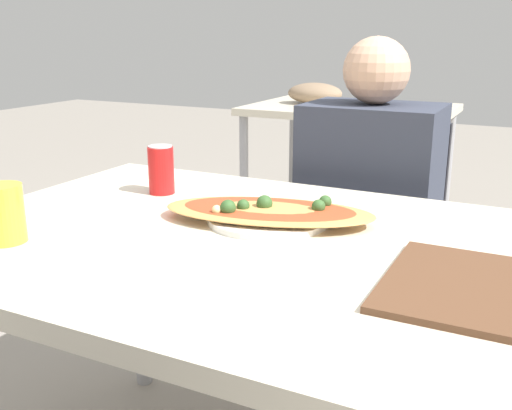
# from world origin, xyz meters

# --- Properties ---
(dining_table) EXTENTS (1.35, 0.92, 0.75)m
(dining_table) POSITION_xyz_m (0.00, 0.00, 0.68)
(dining_table) COLOR beige
(dining_table) RESTS_ON ground_plane
(chair_far_seated) EXTENTS (0.40, 0.40, 0.88)m
(chair_far_seated) POSITION_xyz_m (0.05, 0.79, 0.50)
(chair_far_seated) COLOR black
(chair_far_seated) RESTS_ON ground_plane
(person_seated) EXTENTS (0.39, 0.30, 1.14)m
(person_seated) POSITION_xyz_m (0.05, 0.68, 0.68)
(person_seated) COLOR #2D2D38
(person_seated) RESTS_ON ground_plane
(pizza_main) EXTENTS (0.51, 0.32, 0.06)m
(pizza_main) POSITION_xyz_m (-0.02, 0.11, 0.77)
(pizza_main) COLOR white
(pizza_main) RESTS_ON dining_table
(soda_can) EXTENTS (0.07, 0.07, 0.12)m
(soda_can) POSITION_xyz_m (-0.37, 0.21, 0.81)
(soda_can) COLOR red
(soda_can) RESTS_ON dining_table
(drink_glass) EXTENTS (0.08, 0.08, 0.12)m
(drink_glass) POSITION_xyz_m (-0.43, -0.24, 0.81)
(drink_glass) COLOR gold
(drink_glass) RESTS_ON dining_table
(background_table) EXTENTS (1.10, 0.80, 0.87)m
(background_table) POSITION_xyz_m (-0.56, 2.24, 0.69)
(background_table) COLOR beige
(background_table) RESTS_ON ground_plane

